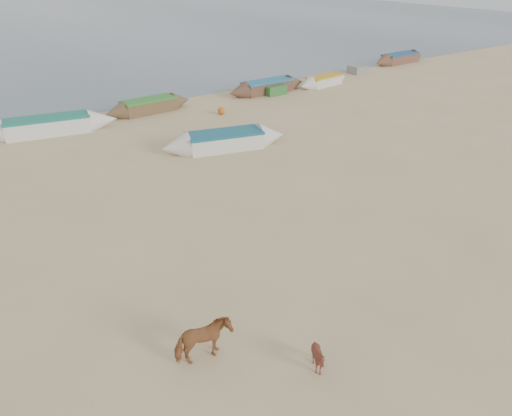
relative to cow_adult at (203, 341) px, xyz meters
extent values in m
plane|color=tan|center=(4.57, 0.29, -0.58)|extent=(140.00, 140.00, 0.00)
imported|color=#945A30|center=(0.00, 0.00, 0.00)|extent=(1.44, 0.79, 1.16)
imported|color=#57271B|center=(2.00, -1.86, -0.20)|extent=(0.86, 0.82, 0.76)
sphere|color=#C25812|center=(11.29, 17.52, -0.36)|extent=(0.44, 0.44, 0.44)
cube|color=#31682E|center=(16.92, 19.68, -0.26)|extent=(1.50, 1.20, 0.64)
cube|color=gray|center=(26.79, 21.23, -0.28)|extent=(1.30, 1.20, 0.60)
camera|label=1|loc=(-4.23, -8.17, 8.18)|focal=35.00mm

